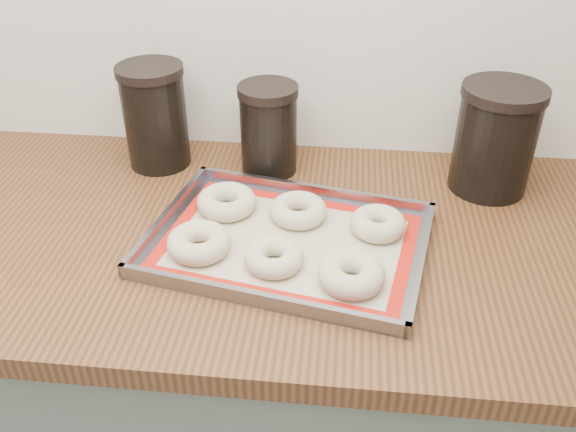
# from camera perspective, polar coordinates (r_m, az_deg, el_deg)

# --- Properties ---
(cabinet) EXTENTS (3.00, 0.65, 0.86)m
(cabinet) POSITION_cam_1_polar(r_m,az_deg,el_deg) (1.40, 0.81, -17.23)
(cabinet) COLOR slate
(cabinet) RESTS_ON floor
(countertop) EXTENTS (3.06, 0.68, 0.04)m
(countertop) POSITION_cam_1_polar(r_m,az_deg,el_deg) (1.09, 1.00, -2.31)
(countertop) COLOR brown
(countertop) RESTS_ON cabinet
(baking_tray) EXTENTS (0.51, 0.41, 0.03)m
(baking_tray) POSITION_cam_1_polar(r_m,az_deg,el_deg) (1.04, 0.00, -2.42)
(baking_tray) COLOR gray
(baking_tray) RESTS_ON countertop
(baking_mat) EXTENTS (0.47, 0.36, 0.00)m
(baking_mat) POSITION_cam_1_polar(r_m,az_deg,el_deg) (1.04, 0.00, -2.50)
(baking_mat) COLOR #C6B793
(baking_mat) RESTS_ON baking_tray
(bagel_front_left) EXTENTS (0.11, 0.11, 0.04)m
(bagel_front_left) POSITION_cam_1_polar(r_m,az_deg,el_deg) (1.02, -8.33, -2.48)
(bagel_front_left) COLOR beige
(bagel_front_left) RESTS_ON baking_mat
(bagel_front_mid) EXTENTS (0.10, 0.10, 0.03)m
(bagel_front_mid) POSITION_cam_1_polar(r_m,az_deg,el_deg) (0.98, -1.34, -3.86)
(bagel_front_mid) COLOR beige
(bagel_front_mid) RESTS_ON baking_mat
(bagel_front_right) EXTENTS (0.14, 0.14, 0.04)m
(bagel_front_right) POSITION_cam_1_polar(r_m,az_deg,el_deg) (0.95, 5.95, -5.44)
(bagel_front_right) COLOR beige
(bagel_front_right) RESTS_ON baking_mat
(bagel_back_left) EXTENTS (0.15, 0.15, 0.04)m
(bagel_back_left) POSITION_cam_1_polar(r_m,az_deg,el_deg) (1.12, -5.75, 1.34)
(bagel_back_left) COLOR beige
(bagel_back_left) RESTS_ON baking_mat
(bagel_back_mid) EXTENTS (0.14, 0.14, 0.03)m
(bagel_back_mid) POSITION_cam_1_polar(r_m,az_deg,el_deg) (1.09, 0.97, 0.54)
(bagel_back_mid) COLOR beige
(bagel_back_mid) RESTS_ON baking_mat
(bagel_back_right) EXTENTS (0.10, 0.10, 0.04)m
(bagel_back_right) POSITION_cam_1_polar(r_m,az_deg,el_deg) (1.07, 8.41, -0.70)
(bagel_back_right) COLOR beige
(bagel_back_right) RESTS_ON baking_mat
(canister_left) EXTENTS (0.13, 0.13, 0.21)m
(canister_left) POSITION_cam_1_polar(r_m,az_deg,el_deg) (1.27, -12.32, 9.13)
(canister_left) COLOR black
(canister_left) RESTS_ON countertop
(canister_mid) EXTENTS (0.12, 0.12, 0.18)m
(canister_mid) POSITION_cam_1_polar(r_m,az_deg,el_deg) (1.22, -1.83, 8.15)
(canister_mid) COLOR black
(canister_mid) RESTS_ON countertop
(canister_right) EXTENTS (0.15, 0.15, 0.21)m
(canister_right) POSITION_cam_1_polar(r_m,az_deg,el_deg) (1.22, 18.83, 6.85)
(canister_right) COLOR black
(canister_right) RESTS_ON countertop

